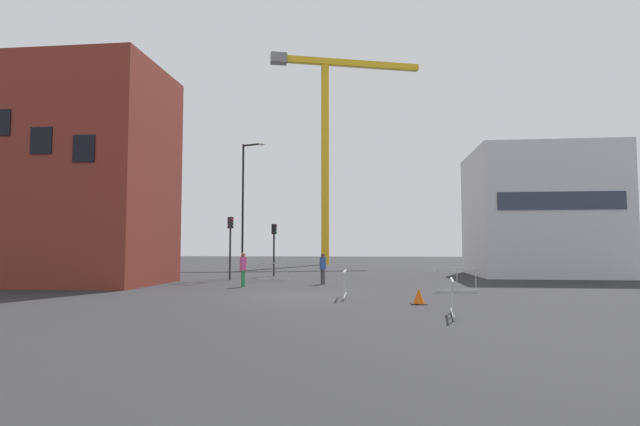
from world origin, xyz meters
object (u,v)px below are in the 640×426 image
object	(u,v)px
construction_crane	(328,126)
traffic_cone_striped	(419,297)
pedestrian_walking	(243,267)
traffic_light_island	(230,237)
traffic_light_crosswalk	(274,241)
streetlamp_tall	(245,200)
pedestrian_waiting	(323,266)

from	to	relation	value
construction_crane	traffic_cone_striped	bearing A→B (deg)	-79.96
construction_crane	pedestrian_walking	distance (m)	34.52
traffic_light_island	pedestrian_walking	world-z (taller)	traffic_light_island
traffic_light_crosswalk	traffic_cone_striped	size ratio (longest dim) A/B	6.24
traffic_light_crosswalk	pedestrian_walking	xyz separation A→B (m)	(0.31, -9.29, -1.42)
streetlamp_tall	pedestrian_waiting	bearing A→B (deg)	-43.74
construction_crane	traffic_light_island	size ratio (longest dim) A/B	6.18
traffic_light_crosswalk	traffic_light_island	world-z (taller)	traffic_light_island
traffic_light_crosswalk	pedestrian_waiting	world-z (taller)	traffic_light_crosswalk
construction_crane	traffic_light_crosswalk	world-z (taller)	construction_crane
traffic_cone_striped	construction_crane	bearing A→B (deg)	100.04
streetlamp_tall	traffic_light_island	distance (m)	3.76
streetlamp_tall	traffic_light_crosswalk	distance (m)	3.54
streetlamp_tall	traffic_light_crosswalk	size ratio (longest dim) A/B	2.49
streetlamp_tall	pedestrian_walking	bearing A→B (deg)	-75.60
streetlamp_tall	pedestrian_waiting	xyz separation A→B (m)	(5.81, -5.56, -4.14)
streetlamp_tall	pedestrian_walking	distance (m)	8.98
construction_crane	streetlamp_tall	bearing A→B (deg)	-98.30
pedestrian_walking	traffic_cone_striped	distance (m)	10.61
traffic_light_crosswalk	streetlamp_tall	bearing A→B (deg)	-136.94
pedestrian_walking	pedestrian_waiting	size ratio (longest dim) A/B	1.03
streetlamp_tall	pedestrian_walking	xyz separation A→B (m)	(1.98, -7.73, -4.11)
construction_crane	traffic_cone_striped	xyz separation A→B (m)	(6.72, -37.96, -15.41)
traffic_light_island	pedestrian_waiting	xyz separation A→B (m)	(5.97, -2.79, -1.61)
streetlamp_tall	pedestrian_walking	size ratio (longest dim) A/B	5.13
pedestrian_walking	pedestrian_waiting	xyz separation A→B (m)	(3.82, 2.17, -0.03)
traffic_light_crosswalk	traffic_light_island	xyz separation A→B (m)	(-1.83, -4.33, 0.16)
traffic_light_island	pedestrian_walking	bearing A→B (deg)	-66.63
streetlamp_tall	construction_crane	bearing A→B (deg)	81.70
construction_crane	pedestrian_waiting	distance (m)	32.64
construction_crane	streetlamp_tall	size ratio (longest dim) A/B	2.66
traffic_light_crosswalk	pedestrian_waiting	size ratio (longest dim) A/B	2.12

